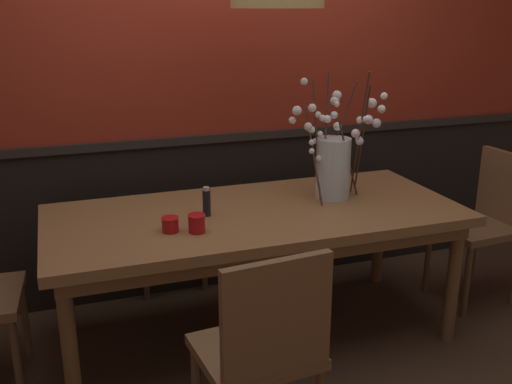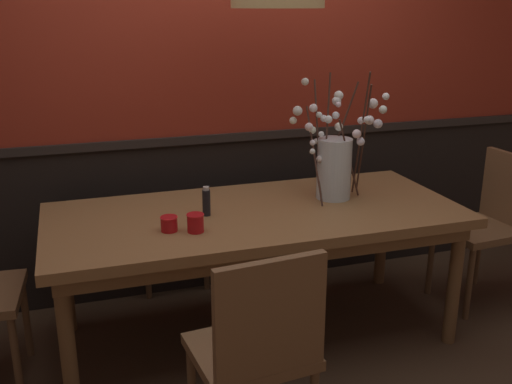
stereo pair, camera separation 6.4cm
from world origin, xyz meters
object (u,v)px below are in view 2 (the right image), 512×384
at_px(chair_near_side_left, 258,347).
at_px(candle_holder_nearer_center, 195,223).
at_px(candle_holder_nearer_edge, 169,224).
at_px(dining_table, 256,225).
at_px(chair_far_side_right, 265,193).
at_px(condiment_bottle, 206,202).
at_px(vase_with_blossoms, 335,164).
at_px(chair_far_side_left, 168,203).
at_px(chair_head_east_end, 489,220).

bearing_deg(chair_near_side_left, candle_holder_nearer_center, 96.18).
bearing_deg(candle_holder_nearer_edge, dining_table, 17.40).
height_order(chair_far_side_right, condiment_bottle, chair_far_side_right).
xyz_separation_m(dining_table, vase_with_blossoms, (0.48, 0.07, 0.27)).
xyz_separation_m(chair_far_side_right, candle_holder_nearer_center, (-0.73, -1.11, 0.26)).
distance_m(chair_far_side_left, candle_holder_nearer_edge, 1.06).
xyz_separation_m(dining_table, candle_holder_nearer_center, (-0.36, -0.20, 0.13)).
bearing_deg(candle_holder_nearer_edge, chair_far_side_right, 51.59).
bearing_deg(candle_holder_nearer_center, chair_near_side_left, -83.82).
height_order(chair_head_east_end, candle_holder_nearer_edge, chair_head_east_end).
distance_m(vase_with_blossoms, candle_holder_nearer_center, 0.90).
height_order(chair_near_side_left, candle_holder_nearer_edge, chair_near_side_left).
bearing_deg(vase_with_blossoms, candle_holder_nearer_edge, -166.85).
distance_m(chair_far_side_right, chair_far_side_left, 0.69).
distance_m(chair_near_side_left, candle_holder_nearer_edge, 0.82).
bearing_deg(dining_table, candle_holder_nearer_edge, -162.60).
height_order(chair_near_side_left, candle_holder_nearer_center, chair_near_side_left).
relative_size(chair_far_side_left, condiment_bottle, 6.11).
bearing_deg(chair_far_side_right, condiment_bottle, -124.59).
bearing_deg(chair_near_side_left, dining_table, 72.50).
distance_m(chair_near_side_left, vase_with_blossoms, 1.31).
bearing_deg(vase_with_blossoms, dining_table, -171.29).
bearing_deg(chair_head_east_end, vase_with_blossoms, 174.98).
distance_m(vase_with_blossoms, condiment_bottle, 0.75).
bearing_deg(condiment_bottle, chair_far_side_left, 94.13).
height_order(dining_table, vase_with_blossoms, vase_with_blossoms).
bearing_deg(dining_table, chair_far_side_right, 68.35).
distance_m(chair_far_side_right, condiment_bottle, 1.13).
xyz_separation_m(dining_table, chair_far_side_right, (0.36, 0.91, -0.13)).
distance_m(dining_table, chair_head_east_end, 1.48).
xyz_separation_m(chair_far_side_left, candle_holder_nearer_center, (-0.04, -1.06, 0.25)).
height_order(vase_with_blossoms, condiment_bottle, vase_with_blossoms).
bearing_deg(candle_holder_nearer_edge, vase_with_blossoms, 13.15).
xyz_separation_m(chair_far_side_right, vase_with_blossoms, (0.12, -0.84, 0.41)).
relative_size(chair_near_side_left, candle_holder_nearer_edge, 11.08).
relative_size(vase_with_blossoms, candle_holder_nearer_edge, 8.41).
relative_size(dining_table, candle_holder_nearer_edge, 25.58).
height_order(chair_near_side_left, condiment_bottle, chair_near_side_left).
bearing_deg(dining_table, condiment_bottle, 178.31).
relative_size(chair_near_side_left, chair_head_east_end, 1.01).
relative_size(chair_far_side_left, candle_holder_nearer_center, 10.44).
bearing_deg(condiment_bottle, vase_with_blossoms, 5.07).
bearing_deg(candle_holder_nearer_edge, condiment_bottle, 35.88).
height_order(chair_far_side_right, candle_holder_nearer_edge, chair_far_side_right).
distance_m(chair_far_side_right, vase_with_blossoms, 0.94).
height_order(vase_with_blossoms, candle_holder_nearer_center, vase_with_blossoms).
relative_size(chair_near_side_left, vase_with_blossoms, 1.32).
distance_m(candle_holder_nearer_edge, condiment_bottle, 0.27).
relative_size(chair_head_east_end, vase_with_blossoms, 1.30).
bearing_deg(candle_holder_nearer_center, dining_table, 28.68).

